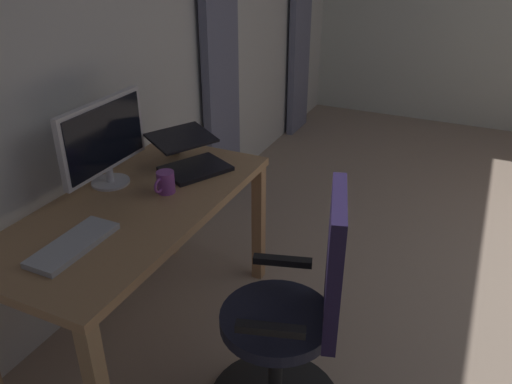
# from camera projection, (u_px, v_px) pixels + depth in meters

# --- Properties ---
(back_room_partition) EXTENTS (5.71, 0.10, 2.64)m
(back_room_partition) POSITION_uv_depth(u_px,v_px,m) (169.00, 24.00, 3.06)
(back_room_partition) COLOR silver
(back_room_partition) RESTS_ON ground
(curtain_left_panel) EXTENTS (0.41, 0.06, 2.44)m
(curtain_left_panel) POSITION_uv_depth(u_px,v_px,m) (301.00, 2.00, 4.65)
(curtain_left_panel) COLOR slate
(curtain_left_panel) RESTS_ON ground
(curtain_right_panel) EXTENTS (0.43, 0.06, 2.44)m
(curtain_right_panel) POSITION_uv_depth(u_px,v_px,m) (220.00, 30.00, 3.40)
(curtain_right_panel) COLOR slate
(curtain_right_panel) RESTS_ON ground
(desk) EXTENTS (1.41, 0.68, 0.75)m
(desk) POSITION_uv_depth(u_px,v_px,m) (137.00, 222.00, 2.30)
(desk) COLOR tan
(desk) RESTS_ON ground
(office_chair) EXTENTS (0.56, 0.56, 1.05)m
(office_chair) POSITION_uv_depth(u_px,v_px,m) (294.00, 326.00, 1.96)
(office_chair) COLOR black
(office_chair) RESTS_ON ground
(computer_monitor) EXTENTS (0.54, 0.18, 0.40)m
(computer_monitor) POSITION_uv_depth(u_px,v_px,m) (104.00, 139.00, 2.33)
(computer_monitor) COLOR silver
(computer_monitor) RESTS_ON desk
(computer_keyboard) EXTENTS (0.37, 0.15, 0.02)m
(computer_keyboard) POSITION_uv_depth(u_px,v_px,m) (73.00, 245.00, 1.94)
(computer_keyboard) COLOR #B7BCC1
(computer_keyboard) RESTS_ON desk
(laptop) EXTENTS (0.44, 0.46, 0.16)m
(laptop) POSITION_uv_depth(u_px,v_px,m) (190.00, 157.00, 2.56)
(laptop) COLOR black
(laptop) RESTS_ON desk
(computer_mouse) EXTENTS (0.06, 0.10, 0.04)m
(computer_mouse) POSITION_uv_depth(u_px,v_px,m) (172.00, 149.00, 2.75)
(computer_mouse) COLOR #333338
(computer_mouse) RESTS_ON desk
(mug_tea) EXTENTS (0.13, 0.08, 0.10)m
(mug_tea) POSITION_uv_depth(u_px,v_px,m) (165.00, 182.00, 2.32)
(mug_tea) COLOR purple
(mug_tea) RESTS_ON desk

